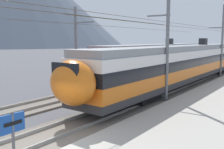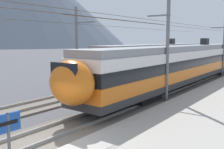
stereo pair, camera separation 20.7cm
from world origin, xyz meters
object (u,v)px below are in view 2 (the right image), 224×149
Objects in this scene: train_near_platform at (187,62)px; platform_sign at (9,134)px; catenary_mast_east at (223,41)px; catenary_mast_mid at (166,41)px; train_far_track at (157,58)px; catenary_mast_far_side at (78,47)px.

train_near_platform reaches higher than platform_sign.
platform_sign is (-28.01, -1.68, -2.39)m from catenary_mast_east.
train_near_platform is 7.84m from catenary_mast_mid.
catenary_mast_mid is at bearing -150.04° from train_far_track.
train_far_track is at bearing 18.44° from platform_sign.
platform_sign is (-20.42, -3.01, -0.33)m from train_near_platform.
catenary_mast_mid is at bearing 7.37° from platform_sign.
catenary_mast_mid is 1.00× the size of catenary_mast_east.
train_far_track is (3.45, 4.95, -0.01)m from train_near_platform.
catenary_mast_far_side is (-0.40, 8.02, -0.49)m from catenary_mast_mid.
catenary_mast_east is (4.14, -6.28, 2.08)m from train_far_track.
platform_sign is at bearing -142.37° from catenary_mast_far_side.
train_far_track is at bearing 123.39° from catenary_mast_east.
catenary_mast_east is 28.16m from platform_sign.
train_far_track is 11.53m from catenary_mast_far_side.
train_far_track is 12.75m from catenary_mast_mid.
platform_sign is (-23.87, -7.96, -0.32)m from train_far_track.
catenary_mast_mid is (-7.45, -1.33, 2.06)m from train_near_platform.
train_far_track reaches higher than platform_sign.
train_near_platform is 0.69× the size of catenary_mast_mid.
train_far_track is 7.80m from catenary_mast_east.
catenary_mast_far_side reaches higher than train_far_track.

